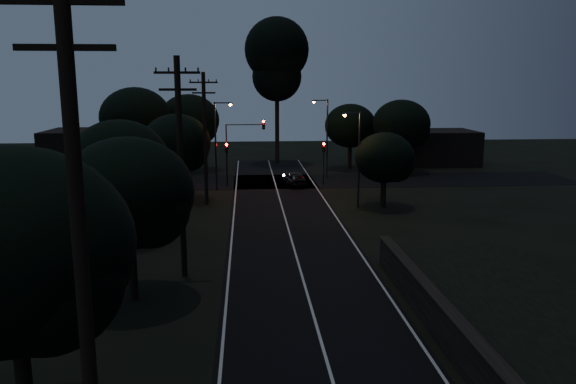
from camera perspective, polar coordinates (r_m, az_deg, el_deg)
road_surface at (r=45.03m, az=-0.68°, el=-1.35°), size 60.00×70.00×0.03m
utility_pole_near at (r=11.78m, az=-20.24°, el=-7.08°), size 2.20×0.30×12.00m
utility_pole_mid at (r=28.23m, az=-10.86°, el=2.73°), size 2.20×0.30×11.00m
utility_pole_far at (r=45.08m, az=-8.43°, el=5.59°), size 2.20×0.30×10.50m
tree_left_a at (r=16.44m, az=-25.71°, el=-5.81°), size 6.48×6.48×8.20m
tree_left_b at (r=25.63m, az=-15.54°, el=-0.41°), size 5.85×5.85×7.44m
tree_left_c at (r=35.78m, az=-16.42°, el=2.83°), size 5.96×5.96×7.53m
tree_left_d at (r=47.25m, az=-11.04°, el=4.74°), size 5.66×5.66×7.18m
tree_far_nw at (r=63.05m, az=-9.82°, el=7.09°), size 6.65×6.65×8.42m
tree_far_w at (r=59.75m, az=-14.99°, el=7.18°), size 7.23×7.23×9.22m
tree_far_ne at (r=63.97m, az=6.55°, el=6.59°), size 5.78×5.78×7.32m
tree_far_e at (r=62.17m, az=11.65°, el=6.64°), size 6.20×6.20×7.87m
tree_right_a at (r=44.43m, az=10.00°, el=3.31°), size 4.65×4.65×5.91m
tall_pine at (r=67.90m, az=-1.14°, el=13.41°), size 7.57×7.57×17.21m
building_left at (r=67.44m, az=-19.12°, el=4.12°), size 10.00×8.00×4.40m
building_right at (r=70.01m, az=14.76°, el=4.44°), size 9.00×7.00×4.00m
signal_left at (r=53.23m, az=-6.25°, el=3.62°), size 0.28×0.35×4.10m
signal_right at (r=53.70m, az=3.63°, el=3.73°), size 0.28×0.35×4.10m
signal_mast at (r=53.02m, az=-4.45°, el=5.26°), size 3.70×0.35×6.25m
streetlight_a at (r=51.08m, az=-7.16°, el=5.32°), size 1.66×0.26×8.00m
streetlight_b at (r=57.55m, az=3.81°, el=6.03°), size 1.66×0.26×8.00m
streetlight_c at (r=43.94m, az=7.03°, el=4.00°), size 1.46×0.26×7.50m
car at (r=53.46m, az=0.68°, el=1.39°), size 2.27×4.23×1.37m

